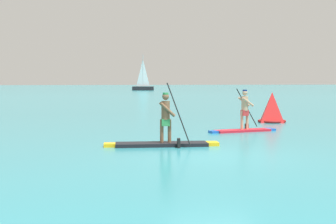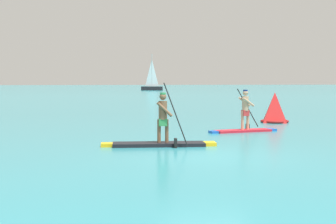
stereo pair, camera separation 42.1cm
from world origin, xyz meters
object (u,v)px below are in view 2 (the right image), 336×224
paddleboarder_mid_center (161,136)px  race_marker_buoy (275,109)px  sailboat_right_horizon (152,86)px  paddleboarder_far_right (244,121)px

paddleboarder_mid_center → race_marker_buoy: (6.86, 7.28, 0.36)m
race_marker_buoy → sailboat_right_horizon: sailboat_right_horizon is taller
paddleboarder_far_right → race_marker_buoy: size_ratio=1.96×
paddleboarder_far_right → sailboat_right_horizon: 82.41m
paddleboarder_far_right → sailboat_right_horizon: (9.02, 81.91, 0.57)m
paddleboarder_mid_center → race_marker_buoy: paddleboarder_mid_center is taller
paddleboarder_mid_center → paddleboarder_far_right: 5.29m
paddleboarder_far_right → race_marker_buoy: paddleboarder_far_right is taller
paddleboarder_far_right → sailboat_right_horizon: bearing=73.5°
paddleboarder_far_right → sailboat_right_horizon: sailboat_right_horizon is taller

